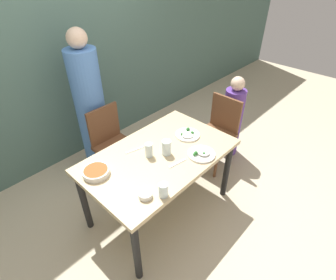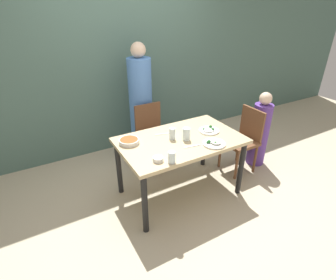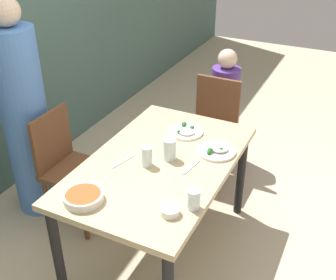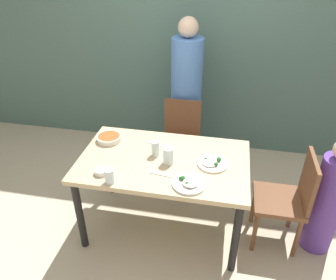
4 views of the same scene
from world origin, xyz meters
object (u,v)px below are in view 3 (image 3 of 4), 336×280
(person_child, at_px, (224,111))
(chair_child_spot, at_px, (212,126))
(chair_adult_spot, at_px, (68,165))
(bowl_curry, at_px, (83,197))
(glass_water_tall, at_px, (147,156))
(plate_rice_adult, at_px, (217,150))
(person_adult, at_px, (26,121))

(person_child, bearing_deg, chair_child_spot, 180.00)
(chair_adult_spot, bearing_deg, chair_child_spot, -35.83)
(bowl_curry, bearing_deg, glass_water_tall, -17.64)
(person_child, xyz_separation_m, plate_rice_adult, (-1.07, -0.32, 0.27))
(person_adult, distance_m, person_child, 1.69)
(chair_adult_spot, distance_m, person_adult, 0.44)
(person_child, relative_size, plate_rice_adult, 4.29)
(chair_child_spot, distance_m, plate_rice_adult, 0.88)
(person_adult, bearing_deg, plate_rice_adult, -80.61)
(chair_adult_spot, height_order, bowl_curry, chair_adult_spot)
(chair_adult_spot, distance_m, glass_water_tall, 0.78)
(plate_rice_adult, relative_size, glass_water_tall, 1.89)
(person_adult, height_order, glass_water_tall, person_adult)
(person_adult, bearing_deg, chair_adult_spot, -90.00)
(person_adult, height_order, bowl_curry, person_adult)
(chair_adult_spot, xyz_separation_m, chair_child_spot, (1.00, -0.72, 0.00))
(person_adult, distance_m, glass_water_tall, 1.05)
(person_adult, height_order, person_child, person_adult)
(chair_adult_spot, height_order, chair_child_spot, same)
(chair_child_spot, xyz_separation_m, person_child, (0.30, -0.00, 0.01))
(bowl_curry, relative_size, plate_rice_adult, 0.88)
(person_child, height_order, glass_water_tall, person_child)
(person_child, height_order, plate_rice_adult, person_child)
(chair_child_spot, distance_m, person_child, 0.30)
(person_adult, bearing_deg, bowl_curry, -121.27)
(bowl_curry, distance_m, glass_water_tall, 0.47)
(glass_water_tall, bearing_deg, chair_adult_spot, 82.24)
(glass_water_tall, bearing_deg, bowl_curry, 162.36)
(chair_adult_spot, relative_size, glass_water_tall, 6.66)
(chair_adult_spot, distance_m, person_child, 1.48)
(person_adult, xyz_separation_m, glass_water_tall, (-0.10, -1.04, 0.04))
(chair_child_spot, bearing_deg, person_child, 90.00)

